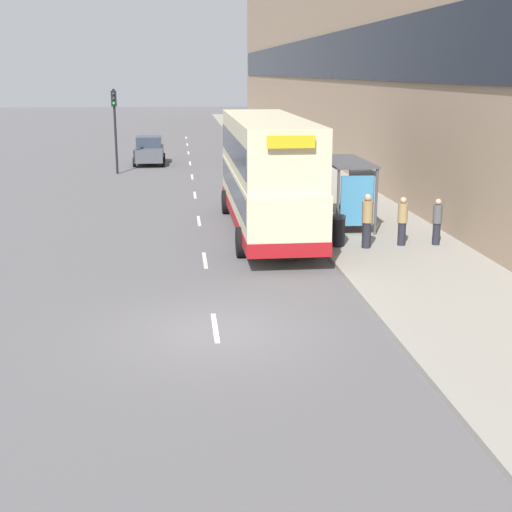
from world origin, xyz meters
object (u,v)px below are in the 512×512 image
at_px(car_0, 243,159).
at_px(pedestrian_4, 367,220).
at_px(litter_bin, 337,231).
at_px(car_1, 149,151).
at_px(traffic_light_far_kerb, 115,117).
at_px(pedestrian_1, 402,221).
at_px(pedestrian_at_shelter, 364,193).
at_px(pedestrian_2, 310,190).
at_px(double_decker_bus_near, 266,172).
at_px(bus_shelter, 351,181).
at_px(pedestrian_3, 437,221).

bearing_deg(car_0, pedestrian_4, -82.83).
bearing_deg(litter_bin, car_1, 106.68).
xyz_separation_m(car_1, pedestrian_4, (8.12, -24.42, 0.19)).
relative_size(car_1, traffic_light_far_kerb, 0.82).
relative_size(pedestrian_1, litter_bin, 1.59).
bearing_deg(pedestrian_1, car_1, 111.25).
bearing_deg(pedestrian_at_shelter, pedestrian_2, 150.87).
distance_m(double_decker_bus_near, pedestrian_1, 5.43).
relative_size(car_0, pedestrian_2, 2.28).
distance_m(car_0, pedestrian_2, 12.54).
xyz_separation_m(bus_shelter, car_0, (-2.71, 15.55, -0.99)).
bearing_deg(car_0, car_1, 137.19).
distance_m(pedestrian_1, pedestrian_4, 1.31).
bearing_deg(pedestrian_2, traffic_light_far_kerb, 124.42).
bearing_deg(double_decker_bus_near, bus_shelter, 4.77).
distance_m(pedestrian_2, pedestrian_4, 6.74).
xyz_separation_m(double_decker_bus_near, pedestrian_at_shelter, (4.34, 2.28, -1.25)).
bearing_deg(pedestrian_3, pedestrian_1, 177.46).
bearing_deg(pedestrian_3, litter_bin, 176.32).
relative_size(car_0, litter_bin, 3.76).
bearing_deg(pedestrian_1, traffic_light_far_kerb, 119.29).
bearing_deg(pedestrian_2, pedestrian_3, -64.07).
bearing_deg(car_1, pedestrian_2, 112.77).
bearing_deg(pedestrian_at_shelter, litter_bin, -113.54).
bearing_deg(pedestrian_3, bus_shelter, 122.74).
distance_m(bus_shelter, pedestrian_3, 4.16).
height_order(bus_shelter, double_decker_bus_near, double_decker_bus_near).
relative_size(bus_shelter, car_0, 1.06).
xyz_separation_m(pedestrian_1, litter_bin, (-2.21, 0.17, -0.32)).
bearing_deg(pedestrian_4, litter_bin, 157.06).
relative_size(pedestrian_4, litter_bin, 1.75).
height_order(pedestrian_2, pedestrian_4, pedestrian_4).
height_order(bus_shelter, pedestrian_4, bus_shelter).
height_order(pedestrian_1, pedestrian_4, pedestrian_4).
bearing_deg(pedestrian_2, double_decker_bus_near, -124.15).
height_order(double_decker_bus_near, pedestrian_at_shelter, double_decker_bus_near).
relative_size(bus_shelter, double_decker_bus_near, 0.36).
relative_size(pedestrian_2, pedestrian_4, 0.94).
relative_size(pedestrian_at_shelter, pedestrian_3, 1.10).
bearing_deg(litter_bin, pedestrian_2, 87.87).
height_order(pedestrian_3, litter_bin, pedestrian_3).
xyz_separation_m(bus_shelter, traffic_light_far_kerb, (-10.17, 16.54, 1.44)).
xyz_separation_m(car_1, litter_bin, (7.20, -24.03, -0.22)).
xyz_separation_m(double_decker_bus_near, pedestrian_3, (5.49, -3.14, -1.33)).
xyz_separation_m(car_0, pedestrian_3, (4.90, -18.96, 0.07)).
relative_size(double_decker_bus_near, pedestrian_4, 6.27).
bearing_deg(bus_shelter, pedestrian_2, 107.51).
relative_size(pedestrian_3, pedestrian_4, 0.87).
distance_m(pedestrian_4, traffic_light_far_kerb, 22.52).
bearing_deg(double_decker_bus_near, pedestrian_1, -35.74).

